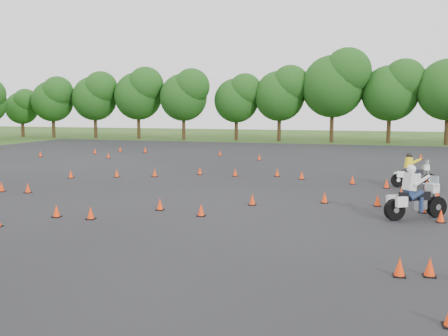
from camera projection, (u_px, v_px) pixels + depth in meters
ground at (197, 209)px, 20.06m from camera, size 140.00×140.00×0.00m
asphalt_pad at (234, 186)px, 25.79m from camera, size 62.00×62.00×0.00m
treeline at (334, 102)px, 52.52m from camera, size 86.68×32.33×11.17m
traffic_cones at (230, 182)px, 25.84m from camera, size 36.22×32.18×0.45m
rider_yellow at (415, 170)px, 25.37m from camera, size 2.39×1.23×1.77m
rider_white at (417, 192)px, 18.22m from camera, size 2.60×2.05×1.99m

